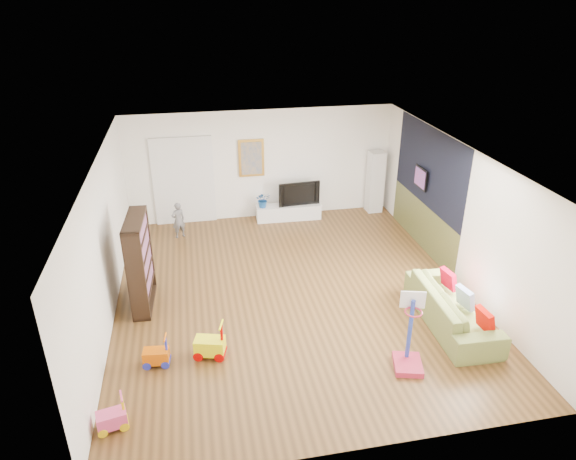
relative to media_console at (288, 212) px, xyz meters
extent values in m
cube|color=brown|center=(-0.60, -3.41, -0.19)|extent=(6.50, 7.50, 0.00)
cube|color=white|center=(-0.60, -3.41, 2.51)|extent=(6.50, 7.50, 0.00)
cube|color=white|center=(-0.60, 0.34, 1.16)|extent=(6.50, 0.00, 2.70)
cube|color=silver|center=(-0.60, -7.16, 1.16)|extent=(6.50, 0.00, 2.70)
cube|color=silver|center=(-3.85, -3.41, 1.16)|extent=(0.00, 7.50, 2.70)
cube|color=silver|center=(2.65, -3.41, 1.16)|extent=(0.00, 7.50, 2.70)
cube|color=black|center=(2.63, -2.01, 1.66)|extent=(0.01, 3.20, 1.70)
cube|color=brown|center=(2.63, -2.01, 0.31)|extent=(0.01, 3.20, 1.00)
cube|color=white|center=(-2.50, 0.30, 0.86)|extent=(1.45, 0.06, 2.10)
cube|color=gold|center=(-0.85, 0.30, 1.36)|extent=(0.62, 0.06, 0.92)
cube|color=#7F3F8C|center=(2.57, -1.81, 1.36)|extent=(0.04, 0.56, 0.46)
cube|color=white|center=(0.00, 0.00, 0.00)|extent=(1.61, 0.44, 0.37)
cube|color=white|center=(2.27, 0.10, 0.61)|extent=(0.38, 0.38, 1.59)
cube|color=black|center=(-3.33, -3.23, 0.67)|extent=(0.37, 1.19, 1.72)
imported|color=olive|center=(1.90, -4.89, 0.14)|extent=(0.94, 2.25, 0.65)
cube|color=#B2233F|center=(0.72, -5.82, 0.44)|extent=(0.55, 0.62, 1.25)
cube|color=#F5F60A|center=(-2.24, -4.97, 0.12)|extent=(0.53, 0.40, 0.62)
cube|color=#D35B05|center=(-3.06, -5.02, 0.07)|extent=(0.41, 0.28, 0.52)
cube|color=#EA4784|center=(-3.59, -6.20, 0.07)|extent=(0.42, 0.31, 0.51)
imported|color=slate|center=(-2.69, -0.53, 0.24)|extent=(0.37, 0.32, 0.86)
imported|color=black|center=(0.25, 0.04, 0.49)|extent=(1.05, 0.21, 0.60)
imported|color=#164B90|center=(-0.63, -0.01, 0.38)|extent=(0.36, 0.32, 0.39)
cube|color=#BB0B01|center=(2.08, -5.57, 0.33)|extent=(0.13, 0.38, 0.38)
cube|color=white|center=(2.10, -4.91, 0.33)|extent=(0.17, 0.38, 0.37)
cube|color=#A9021F|center=(2.11, -4.29, 0.33)|extent=(0.15, 0.37, 0.36)
camera|label=1|loc=(-2.29, -11.56, 5.12)|focal=32.00mm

